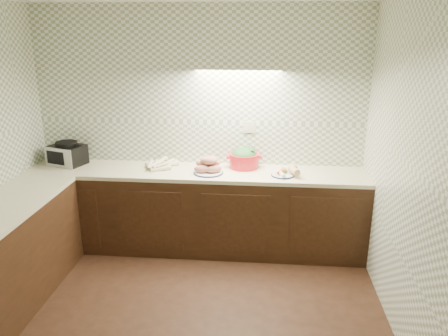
# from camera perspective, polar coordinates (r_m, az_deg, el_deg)

# --- Properties ---
(room) EXTENTS (3.60, 3.60, 2.60)m
(room) POSITION_cam_1_polar(r_m,az_deg,el_deg) (3.04, -8.36, 3.87)
(room) COLOR black
(room) RESTS_ON ground
(counter) EXTENTS (3.60, 3.60, 0.90)m
(counter) POSITION_cam_1_polar(r_m,az_deg,el_deg) (4.26, -14.57, -9.30)
(counter) COLOR black
(counter) RESTS_ON ground
(toaster_oven) EXTENTS (0.43, 0.38, 0.26)m
(toaster_oven) POSITION_cam_1_polar(r_m,az_deg,el_deg) (5.13, -19.82, 1.74)
(toaster_oven) COLOR black
(toaster_oven) RESTS_ON counter
(parsnip_pile) EXTENTS (0.48, 0.40, 0.08)m
(parsnip_pile) POSITION_cam_1_polar(r_m,az_deg,el_deg) (4.75, -8.59, 0.28)
(parsnip_pile) COLOR beige
(parsnip_pile) RESTS_ON counter
(sweet_potato_plate) EXTENTS (0.31, 0.31, 0.19)m
(sweet_potato_plate) POSITION_cam_1_polar(r_m,az_deg,el_deg) (4.55, -2.05, 0.23)
(sweet_potato_plate) COLOR #111C44
(sweet_potato_plate) RESTS_ON counter
(onion_bowl) EXTENTS (0.14, 0.14, 0.11)m
(onion_bowl) POSITION_cam_1_polar(r_m,az_deg,el_deg) (4.73, -1.59, 0.51)
(onion_bowl) COLOR black
(onion_bowl) RESTS_ON counter
(dutch_oven) EXTENTS (0.39, 0.35, 0.22)m
(dutch_oven) POSITION_cam_1_polar(r_m,az_deg,el_deg) (4.72, 2.63, 1.29)
(dutch_oven) COLOR red
(dutch_oven) RESTS_ON counter
(veg_plate) EXTENTS (0.30, 0.29, 0.11)m
(veg_plate) POSITION_cam_1_polar(r_m,az_deg,el_deg) (4.54, 8.23, -0.44)
(veg_plate) COLOR #111C44
(veg_plate) RESTS_ON counter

